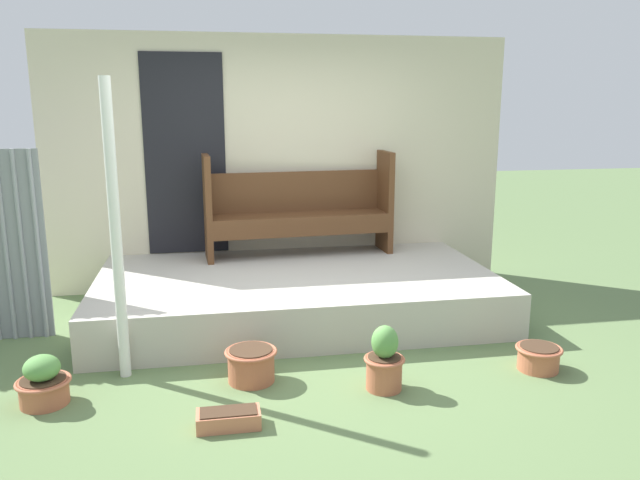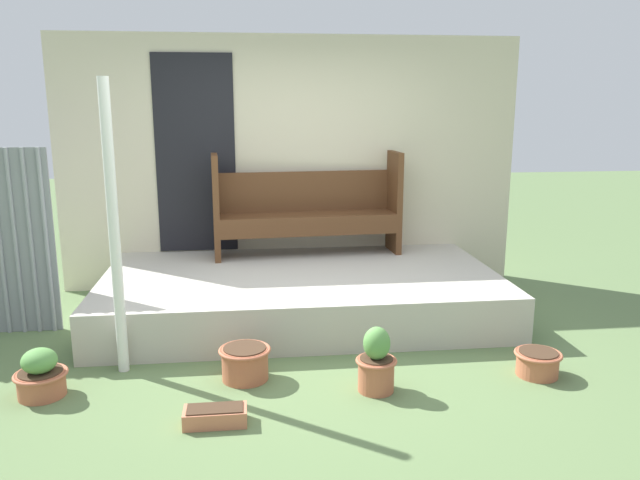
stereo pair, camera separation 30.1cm
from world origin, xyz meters
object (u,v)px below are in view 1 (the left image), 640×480
(flower_pot_far_right, at_px, (538,357))
(flower_pot_right, at_px, (384,362))
(bench, at_px, (299,206))
(planter_box_rect, at_px, (229,419))
(flower_pot_middle, at_px, (251,364))
(flower_pot_left, at_px, (43,383))
(support_post, at_px, (116,233))

(flower_pot_far_right, bearing_deg, flower_pot_right, -175.14)
(bench, bearing_deg, planter_box_rect, -110.70)
(flower_pot_middle, bearing_deg, planter_box_rect, -106.51)
(flower_pot_right, bearing_deg, flower_pot_far_right, 4.86)
(bench, height_order, flower_pot_left, bench)
(flower_pot_middle, xyz_separation_m, flower_pot_right, (0.89, -0.29, 0.07))
(support_post, relative_size, flower_pot_right, 4.59)
(flower_pot_far_right, height_order, planter_box_rect, flower_pot_far_right)
(bench, bearing_deg, flower_pot_middle, -110.91)
(flower_pot_right, height_order, flower_pot_far_right, flower_pot_right)
(flower_pot_far_right, distance_m, planter_box_rect, 2.32)
(flower_pot_middle, distance_m, flower_pot_far_right, 2.11)
(flower_pot_left, bearing_deg, flower_pot_right, -4.75)
(flower_pot_left, height_order, planter_box_rect, flower_pot_left)
(support_post, height_order, bench, support_post)
(bench, relative_size, flower_pot_left, 5.42)
(support_post, relative_size, flower_pot_far_right, 6.21)
(bench, relative_size, planter_box_rect, 4.93)
(flower_pot_left, distance_m, flower_pot_middle, 1.36)
(flower_pot_left, xyz_separation_m, flower_pot_right, (2.25, -0.19, 0.05))
(flower_pot_left, xyz_separation_m, flower_pot_middle, (1.36, 0.10, -0.02))
(support_post, xyz_separation_m, planter_box_rect, (0.71, -0.87, -1.00))
(support_post, height_order, flower_pot_middle, support_post)
(bench, bearing_deg, flower_pot_far_right, -60.60)
(flower_pot_left, bearing_deg, flower_pot_middle, 4.27)
(support_post, xyz_separation_m, flower_pot_far_right, (2.99, -0.44, -0.95))
(bench, relative_size, flower_pot_far_right, 5.62)
(flower_pot_middle, relative_size, flower_pot_far_right, 1.10)
(flower_pot_middle, relative_size, planter_box_rect, 0.96)
(flower_pot_right, height_order, planter_box_rect, flower_pot_right)
(bench, bearing_deg, flower_pot_right, -87.58)
(flower_pot_left, distance_m, flower_pot_right, 2.26)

